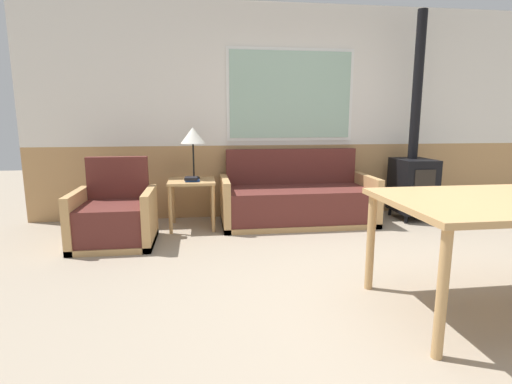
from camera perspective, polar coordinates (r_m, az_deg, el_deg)
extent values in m
plane|color=gray|center=(3.21, 20.08, -13.82)|extent=(16.00, 16.00, 0.00)
cube|color=tan|center=(5.45, 7.50, 1.81)|extent=(7.20, 0.06, 0.94)
cube|color=silver|center=(5.42, 7.85, 16.07)|extent=(7.20, 0.06, 1.76)
cube|color=white|center=(5.29, 4.97, 13.64)|extent=(1.65, 0.01, 1.17)
cube|color=#99BCA8|center=(5.29, 4.98, 13.64)|extent=(1.57, 0.02, 1.09)
cube|color=tan|center=(4.99, 5.87, -4.12)|extent=(1.86, 0.82, 0.06)
cube|color=#5B2823|center=(4.92, 5.98, -1.69)|extent=(1.70, 0.74, 0.38)
cube|color=#5B2823|center=(5.22, 5.07, 3.68)|extent=(1.70, 0.10, 0.45)
cube|color=tan|center=(4.80, -4.42, -1.48)|extent=(0.08, 0.82, 0.58)
cube|color=tan|center=(5.21, 15.46, -0.88)|extent=(0.08, 0.82, 0.58)
cube|color=tan|center=(4.41, -19.41, -6.68)|extent=(0.80, 0.73, 0.06)
cube|color=#5B2823|center=(4.33, -19.64, -4.08)|extent=(0.64, 0.65, 0.36)
cube|color=#5B2823|center=(4.58, -19.12, 1.94)|extent=(0.64, 0.10, 0.46)
cube|color=tan|center=(4.43, -24.17, -3.55)|extent=(0.08, 0.73, 0.56)
cube|color=tan|center=(4.28, -14.91, -3.44)|extent=(0.08, 0.73, 0.56)
cube|color=tan|center=(4.74, -9.18, 1.52)|extent=(0.54, 0.54, 0.03)
cylinder|color=tan|center=(4.57, -12.14, -2.57)|extent=(0.04, 0.04, 0.54)
cylinder|color=tan|center=(4.56, -6.12, -2.43)|extent=(0.04, 0.04, 0.54)
cylinder|color=tan|center=(5.04, -11.75, -1.34)|extent=(0.04, 0.04, 0.54)
cylinder|color=tan|center=(5.03, -6.30, -1.21)|extent=(0.04, 0.04, 0.54)
cylinder|color=black|center=(4.83, -8.85, 1.99)|extent=(0.14, 0.14, 0.02)
cylinder|color=black|center=(4.80, -8.92, 4.49)|extent=(0.02, 0.02, 0.40)
cone|color=silver|center=(4.78, -9.02, 8.00)|extent=(0.29, 0.29, 0.19)
cube|color=#234799|center=(4.65, -9.10, 1.67)|extent=(0.17, 0.14, 0.02)
cube|color=black|center=(4.63, -9.22, 1.94)|extent=(0.16, 0.16, 0.03)
cylinder|color=tan|center=(2.40, 25.03, -13.14)|extent=(0.06, 0.06, 0.74)
cylinder|color=tan|center=(3.14, 16.05, -6.93)|extent=(0.06, 0.06, 0.74)
cylinder|color=black|center=(5.29, 20.64, -3.69)|extent=(0.04, 0.04, 0.10)
cylinder|color=black|center=(5.47, 23.90, -3.48)|extent=(0.04, 0.04, 0.10)
cylinder|color=black|center=(5.66, 18.58, -2.65)|extent=(0.04, 0.04, 0.10)
cylinder|color=black|center=(5.83, 21.69, -2.49)|extent=(0.04, 0.04, 0.10)
cube|color=black|center=(5.48, 21.46, 0.89)|extent=(0.44, 0.54, 0.68)
cube|color=black|center=(5.25, 22.90, 0.38)|extent=(0.26, 0.01, 0.47)
cylinder|color=black|center=(5.48, 22.07, 13.83)|extent=(0.12, 0.12, 1.79)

